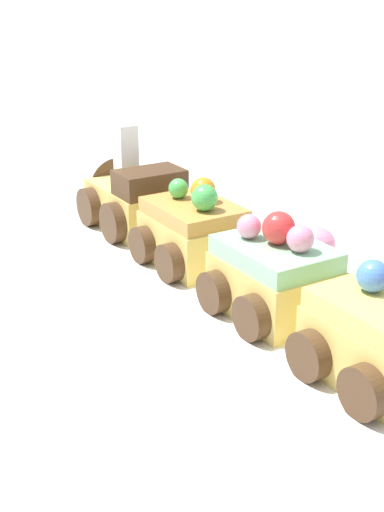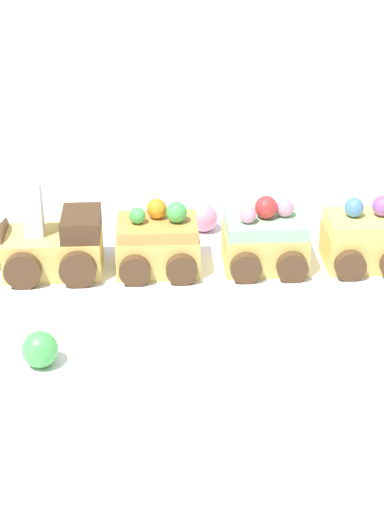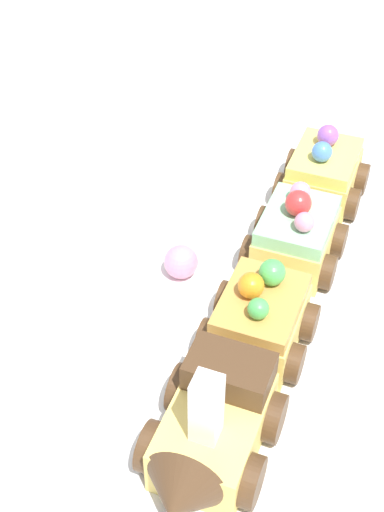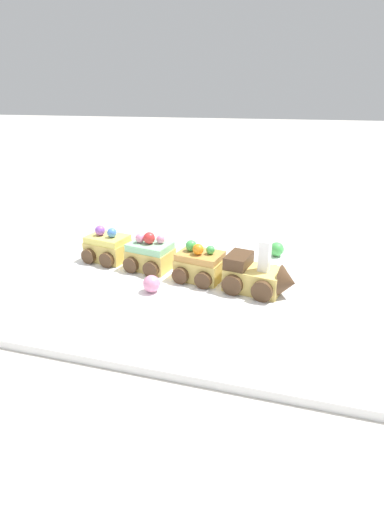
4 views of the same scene
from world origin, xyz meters
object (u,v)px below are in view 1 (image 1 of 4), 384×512
Objects in this scene: cake_train_locomotive at (131,197)px; cake_car_caramel at (194,233)px; cake_car_mint at (275,278)px; cake_car_lemon at (383,341)px; gumball_pink at (317,245)px.

cake_train_locomotive is 0.10m from cake_car_caramel.
cake_car_mint is at bearing -180.00° from cake_train_locomotive.
cake_car_lemon is at bearing 180.00° from cake_car_caramel.
cake_train_locomotive is 1.37× the size of cake_car_lemon.
cake_car_lemon is at bearing 141.02° from gumball_pink.
cake_car_mint is 0.10m from gumball_pink.
cake_train_locomotive is 1.37× the size of cake_car_mint.
cake_car_lemon is (-0.09, 0.02, -0.00)m from cake_car_mint.
cake_car_caramel is at bearing -0.00° from cake_car_lemon.
cake_car_caramel is 1.00× the size of cake_car_lemon.
gumball_pink is (-0.16, -0.05, -0.01)m from cake_train_locomotive.
cake_car_mint reaches higher than gumball_pink.
cake_car_lemon is (-0.29, 0.05, -0.00)m from cake_train_locomotive.
cake_car_lemon is at bearing -179.98° from cake_train_locomotive.
gumball_pink is at bearing -57.42° from cake_car_mint.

